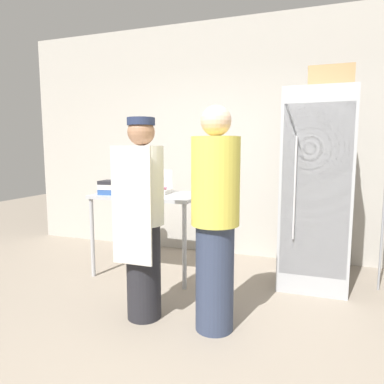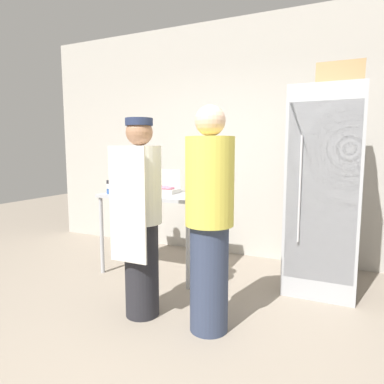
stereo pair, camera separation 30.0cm
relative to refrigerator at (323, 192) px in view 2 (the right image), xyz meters
The scene contains 10 objects.
ground_plane 2.06m from the refrigerator, 119.54° to the right, with size 14.00×14.00×0.00m, color gray.
back_wall 1.33m from the refrigerator, 136.92° to the left, with size 6.40×0.12×3.05m, color #B7B2A8.
refrigerator is the anchor object (origin of this frame).
prep_counter 1.78m from the refrigerator, behind, with size 1.16×0.74×0.91m.
donut_box 1.67m from the refrigerator, behind, with size 0.26×0.22×0.26m.
blender_pitcher 2.21m from the refrigerator, behind, with size 0.15×0.15×0.28m.
binder_stack 2.14m from the refrigerator, 169.40° to the right, with size 0.29×0.22×0.15m.
cardboard_storage_box 1.10m from the refrigerator, 14.15° to the left, with size 0.42×0.32×0.22m.
person_baker 1.80m from the refrigerator, 137.82° to the right, with size 0.35×0.37×1.66m.
person_customer 1.40m from the refrigerator, 121.19° to the right, with size 0.37×0.37×1.73m.
Camera 2 is at (1.10, -1.99, 1.41)m, focal length 32.00 mm.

